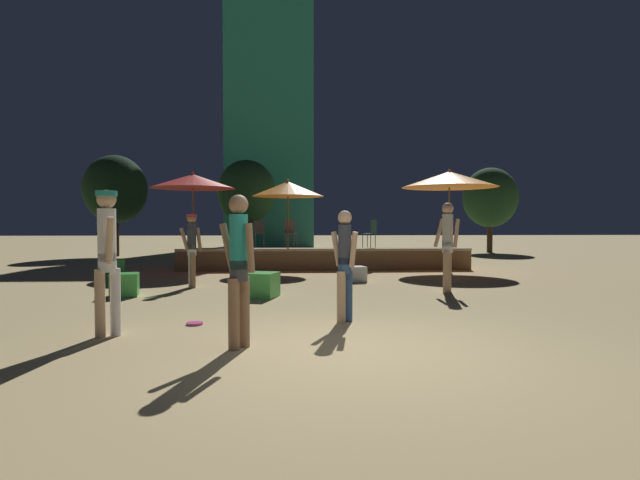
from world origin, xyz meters
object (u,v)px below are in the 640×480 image
object	(u,v)px
background_tree_2	(490,198)
patio_umbrella_0	(288,189)
person_0	(447,242)
cube_seat_3	(116,268)
patio_umbrella_2	(193,181)
patio_umbrella_1	(449,180)
cube_seat_1	(261,285)
background_tree_1	(247,192)
cube_seat_0	(356,274)
person_4	(239,264)
bistro_chair_0	(259,231)
frisbee_disc	(195,323)
background_tree_0	(115,190)
person_1	(345,263)
bistro_chair_2	(371,231)
person_2	(107,252)
bistro_chair_1	(290,231)
cube_seat_2	(125,285)
person_3	(192,247)

from	to	relation	value
background_tree_2	patio_umbrella_0	bearing A→B (deg)	-137.35
patio_umbrella_0	person_0	world-z (taller)	patio_umbrella_0
cube_seat_3	patio_umbrella_2	bearing A→B (deg)	37.10
patio_umbrella_0	person_0	size ratio (longest dim) A/B	1.50
patio_umbrella_2	patio_umbrella_1	bearing A→B (deg)	-0.70
cube_seat_1	background_tree_1	world-z (taller)	background_tree_1
cube_seat_0	cube_seat_3	size ratio (longest dim) A/B	0.87
person_4	bistro_chair_0	bearing A→B (deg)	-140.35
patio_umbrella_2	bistro_chair_0	world-z (taller)	patio_umbrella_2
cube_seat_0	frisbee_disc	size ratio (longest dim) A/B	2.26
person_4	background_tree_0	bearing A→B (deg)	-119.81
cube_seat_3	bistro_chair_0	world-z (taller)	bistro_chair_0
person_4	background_tree_1	size ratio (longest dim) A/B	0.36
person_1	bistro_chair_2	distance (m)	9.08
person_4	frisbee_disc	bearing A→B (deg)	-113.85
person_4	frisbee_disc	distance (m)	1.87
person_2	bistro_chair_1	world-z (taller)	person_2
cube_seat_1	background_tree_2	bearing A→B (deg)	54.45
person_0	bistro_chair_2	size ratio (longest dim) A/B	2.11
person_2	cube_seat_3	bearing A→B (deg)	-101.30
bistro_chair_0	background_tree_2	xyz separation A→B (m)	(11.35, 7.90, 1.59)
person_4	bistro_chair_0	world-z (taller)	person_4
frisbee_disc	background_tree_2	size ratio (longest dim) A/B	0.05
cube_seat_0	person_2	bearing A→B (deg)	-123.98
cube_seat_3	background_tree_2	xyz separation A→B (m)	(15.10, 11.07, 2.57)
patio_umbrella_1	person_1	xyz separation A→B (m)	(-4.18, -8.08, -1.97)
cube_seat_2	person_0	size ratio (longest dim) A/B	0.33
cube_seat_1	bistro_chair_0	bearing A→B (deg)	93.69
cube_seat_3	person_4	distance (m)	9.27
person_0	bistro_chair_1	distance (m)	7.37
patio_umbrella_0	person_1	xyz separation A→B (m)	(0.85, -8.31, -1.66)
frisbee_disc	bistro_chair_0	bearing A→B (deg)	88.15
patio_umbrella_2	person_4	distance (m)	10.07
cube_seat_2	person_3	bearing A→B (deg)	50.08
cube_seat_1	patio_umbrella_0	bearing A→B (deg)	84.76
cube_seat_2	bistro_chair_1	xyz separation A→B (m)	(3.34, 6.75, 1.00)
cube_seat_1	background_tree_0	size ratio (longest dim) A/B	0.17
cube_seat_0	person_0	distance (m)	2.81
person_2	person_4	distance (m)	1.88
person_3	person_4	xyz separation A→B (m)	(1.63, -5.68, 0.04)
cube_seat_1	person_3	xyz separation A→B (m)	(-1.65, 1.60, 0.69)
bistro_chair_1	bistro_chair_0	bearing A→B (deg)	149.61
cube_seat_2	bistro_chair_2	xyz separation A→B (m)	(5.98, 5.95, 1.00)
patio_umbrella_1	person_0	xyz separation A→B (m)	(-1.65, -4.98, -1.77)
cube_seat_3	cube_seat_2	bearing A→B (deg)	-69.01
person_2	background_tree_1	xyz separation A→B (m)	(0.03, 20.51, 2.09)
person_2	bistro_chair_1	distance (m)	10.68
patio_umbrella_0	person_1	world-z (taller)	patio_umbrella_0
cube_seat_1	bistro_chair_0	size ratio (longest dim) A/B	0.84
cube_seat_3	person_2	bearing A→B (deg)	-71.91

